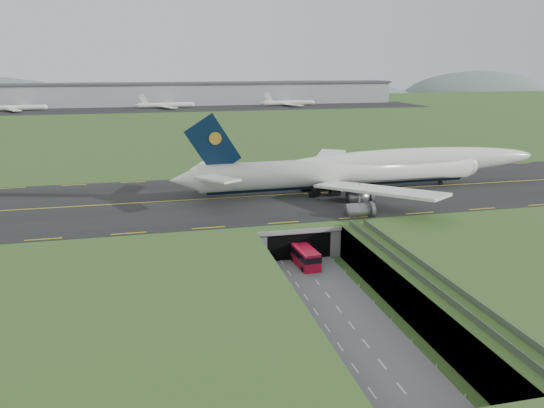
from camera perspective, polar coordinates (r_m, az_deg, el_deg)
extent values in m
plane|color=#395C24|center=(90.89, 4.34, -7.81)|extent=(900.00, 900.00, 0.00)
cube|color=gray|center=(89.77, 4.38, -6.04)|extent=(800.00, 800.00, 6.00)
cube|color=slate|center=(84.35, 5.89, -9.65)|extent=(12.00, 75.00, 0.20)
cube|color=black|center=(119.25, -0.36, 0.90)|extent=(800.00, 44.00, 0.18)
cube|color=gray|center=(106.28, 1.33, -1.20)|extent=(16.00, 22.00, 1.00)
cube|color=gray|center=(105.54, -2.37, -2.75)|extent=(2.00, 22.00, 6.00)
cube|color=gray|center=(108.90, 4.89, -2.23)|extent=(2.00, 22.00, 6.00)
cube|color=black|center=(102.57, 2.02, -3.57)|extent=(12.00, 12.00, 5.00)
cube|color=#A8A8A3|center=(96.07, 2.98, -2.94)|extent=(17.00, 0.50, 0.80)
cube|color=#A8A8A3|center=(77.25, 16.53, -8.01)|extent=(3.00, 53.00, 0.50)
cube|color=gray|center=(76.30, 15.65, -7.62)|extent=(0.06, 53.00, 1.00)
cube|color=gray|center=(77.64, 17.47, -7.37)|extent=(0.06, 53.00, 1.00)
cylinder|color=#A8A8A3|center=(63.10, 26.34, -17.61)|extent=(0.90, 0.90, 5.60)
cylinder|color=#A8A8A3|center=(71.27, 20.16, -13.02)|extent=(0.90, 0.90, 5.60)
cylinder|color=#A8A8A3|center=(80.41, 15.49, -9.33)|extent=(0.90, 0.90, 5.60)
cylinder|color=#A8A8A3|center=(90.21, 11.87, -6.36)|extent=(0.90, 0.90, 5.60)
cylinder|color=white|center=(122.59, 7.41, 3.51)|extent=(65.42, 7.98, 6.14)
sphere|color=white|center=(138.14, 20.08, 4.02)|extent=(6.19, 6.19, 6.02)
cone|color=white|center=(114.18, -9.36, 2.58)|extent=(6.88, 6.02, 5.84)
ellipsoid|color=white|center=(129.96, 14.67, 4.42)|extent=(67.95, 7.56, 6.45)
ellipsoid|color=black|center=(137.47, 19.78, 4.32)|extent=(4.37, 2.81, 2.15)
cylinder|color=black|center=(123.09, 7.37, 2.42)|extent=(62.06, 4.32, 2.58)
cube|color=white|center=(137.49, 5.73, 4.40)|extent=(19.59, 28.50, 2.58)
cube|color=white|center=(121.54, -7.03, 4.11)|extent=(8.57, 11.39, 0.98)
cube|color=white|center=(109.91, 11.32, 1.49)|extent=(20.80, 28.02, 2.58)
cube|color=white|center=(107.58, -5.95, 2.72)|extent=(8.98, 11.32, 0.98)
cube|color=black|center=(113.61, -6.37, 6.32)|extent=(12.22, 0.92, 13.58)
cylinder|color=gold|center=(113.47, -6.15, 7.05)|extent=(2.71, 0.75, 2.69)
cylinder|color=slate|center=(131.94, 6.14, 2.62)|extent=(5.08, 3.31, 3.17)
cylinder|color=slate|center=(139.76, 2.93, 3.39)|extent=(5.08, 3.31, 3.17)
cylinder|color=slate|center=(115.57, 9.35, 0.72)|extent=(5.08, 3.31, 3.17)
cylinder|color=slate|center=(104.89, 9.32, -0.75)|extent=(5.08, 3.31, 3.17)
cylinder|color=black|center=(135.38, 17.64, 2.17)|extent=(1.07, 0.51, 1.06)
cube|color=black|center=(121.94, 5.46, 1.52)|extent=(5.95, 6.88, 1.34)
cube|color=red|center=(94.60, 3.55, -5.67)|extent=(3.63, 8.28, 3.23)
cube|color=black|center=(94.37, 3.56, -5.31)|extent=(3.70, 8.40, 1.08)
cube|color=black|center=(95.08, 3.54, -6.43)|extent=(3.38, 7.73, 0.54)
cylinder|color=black|center=(92.23, 3.33, -7.04)|extent=(0.45, 1.00, 0.97)
cylinder|color=black|center=(96.92, 2.19, -5.91)|extent=(0.45, 1.00, 0.97)
cylinder|color=black|center=(93.21, 4.95, -6.83)|extent=(0.45, 1.00, 0.97)
cylinder|color=black|center=(97.85, 3.74, -5.72)|extent=(0.45, 1.00, 0.97)
cube|color=#B2B2B2|center=(381.22, -9.55, 11.57)|extent=(300.00, 22.00, 15.00)
cube|color=#4C4C51|center=(380.87, -9.60, 12.70)|extent=(302.00, 24.00, 1.20)
cube|color=black|center=(351.88, -9.15, 10.11)|extent=(320.00, 50.00, 0.08)
cylinder|color=white|center=(364.14, -25.89, 9.30)|extent=(34.00, 3.20, 3.20)
cylinder|color=white|center=(355.99, -11.35, 10.40)|extent=(34.00, 3.20, 3.20)
cylinder|color=white|center=(368.22, 1.77, 10.82)|extent=(34.00, 3.20, 3.20)
ellipsoid|color=slate|center=(531.61, 2.75, 10.79)|extent=(260.00, 91.00, 44.00)
ellipsoid|color=slate|center=(617.19, 21.22, 10.40)|extent=(180.00, 63.00, 60.00)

